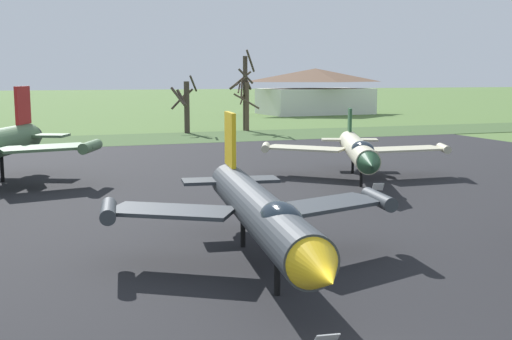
% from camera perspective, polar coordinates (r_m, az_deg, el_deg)
% --- Properties ---
extents(asphalt_apron, '(75.59, 60.20, 0.05)m').
position_cam_1_polar(asphalt_apron, '(30.23, -6.87, -3.87)').
color(asphalt_apron, black).
rests_on(asphalt_apron, ground).
extents(grass_verge_strip, '(135.59, 12.00, 0.06)m').
position_cam_1_polar(grass_verge_strip, '(65.57, -13.78, 2.61)').
color(grass_verge_strip, '#3C562C').
rests_on(grass_verge_strip, ground).
extents(jet_fighter_front_right, '(10.52, 14.60, 4.99)m').
position_cam_1_polar(jet_fighter_front_right, '(20.76, 0.33, -3.66)').
color(jet_fighter_front_right, '#33383D').
rests_on(jet_fighter_front_right, ground).
extents(jet_fighter_rear_center, '(11.96, 13.12, 4.24)m').
position_cam_1_polar(jet_fighter_rear_center, '(39.48, 9.16, 1.83)').
color(jet_fighter_rear_center, '#B7B293').
rests_on(jet_fighter_rear_center, ground).
extents(info_placard_rear_center, '(0.61, 0.35, 1.08)m').
position_cam_1_polar(info_placard_rear_center, '(32.72, 10.96, -1.84)').
color(info_placard_rear_center, black).
rests_on(info_placard_rear_center, ground).
extents(bare_tree_left_of_center, '(3.05, 3.45, 6.57)m').
position_cam_1_polar(bare_tree_left_of_center, '(72.02, -6.39, 5.94)').
color(bare_tree_left_of_center, '#42382D').
rests_on(bare_tree_left_of_center, ground).
extents(bare_tree_center, '(3.02, 3.60, 7.09)m').
position_cam_1_polar(bare_tree_center, '(74.54, -0.93, 6.20)').
color(bare_tree_center, brown).
rests_on(bare_tree_center, ground).
extents(bare_tree_right_of_center, '(2.99, 3.03, 9.53)m').
position_cam_1_polar(bare_tree_right_of_center, '(75.17, -1.01, 7.26)').
color(bare_tree_right_of_center, '#42382D').
rests_on(bare_tree_right_of_center, ground).
extents(visitor_building, '(19.68, 12.39, 7.79)m').
position_cam_1_polar(visitor_building, '(110.19, 5.38, 7.07)').
color(visitor_building, silver).
rests_on(visitor_building, ground).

